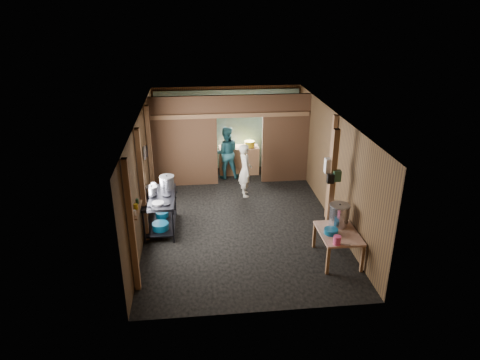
{
  "coord_description": "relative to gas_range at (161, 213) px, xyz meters",
  "views": [
    {
      "loc": [
        -0.98,
        -9.36,
        5.02
      ],
      "look_at": [
        0.0,
        -0.2,
        1.1
      ],
      "focal_mm": 31.97,
      "sensor_mm": 36.0,
      "label": 1
    }
  ],
  "objects": [
    {
      "name": "prep_table",
      "position": [
        3.71,
        -1.67,
        -0.11
      ],
      "size": [
        0.78,
        1.07,
        0.63
      ],
      "primitive_type": null,
      "color": "tan",
      "rests_on": "floor"
    },
    {
      "name": "post_right",
      "position": [
        4.06,
        0.17,
        0.87
      ],
      "size": [
        0.1,
        0.12,
        2.6
      ],
      "primitive_type": "cube",
      "color": "brown",
      "rests_on": "floor"
    },
    {
      "name": "wall_front",
      "position": [
        1.88,
        -3.13,
        0.87
      ],
      "size": [
        4.5,
        0.0,
        2.6
      ],
      "primitive_type": "cube",
      "color": "brown",
      "rests_on": "ground"
    },
    {
      "name": "floor",
      "position": [
        1.88,
        0.37,
        -0.43
      ],
      "size": [
        4.5,
        7.0,
        0.0
      ],
      "primitive_type": "cube",
      "color": "black",
      "rests_on": "ground"
    },
    {
      "name": "wall_left",
      "position": [
        -0.37,
        0.37,
        0.87
      ],
      "size": [
        0.0,
        7.0,
        2.6
      ],
      "primitive_type": "cube",
      "color": "brown",
      "rests_on": "ground"
    },
    {
      "name": "jar_green",
      "position": [
        -0.27,
        -1.51,
        1.04
      ],
      "size": [
        0.06,
        0.06,
        0.1
      ],
      "primitive_type": "cylinder",
      "color": "#2B5238",
      "rests_on": "wall_shelf"
    },
    {
      "name": "frying_pan",
      "position": [
        0.0,
        -0.42,
        0.45
      ],
      "size": [
        0.45,
        0.56,
        0.06
      ],
      "primitive_type": null,
      "rotation": [
        0.0,
        0.0,
        0.42
      ],
      "color": "gray",
      "rests_on": "gas_range"
    },
    {
      "name": "post_left_b",
      "position": [
        -0.3,
        -0.43,
        0.87
      ],
      "size": [
        0.1,
        0.12,
        2.6
      ],
      "primitive_type": "cube",
      "color": "brown",
      "rests_on": "floor"
    },
    {
      "name": "wall_back",
      "position": [
        1.88,
        3.87,
        0.87
      ],
      "size": [
        4.5,
        0.0,
        2.6
      ],
      "primitive_type": "cube",
      "color": "brown",
      "rests_on": "ground"
    },
    {
      "name": "back_counter",
      "position": [
        2.18,
        3.32,
        -0.0
      ],
      "size": [
        1.2,
        0.5,
        0.85
      ],
      "primitive_type": "cube",
      "color": "brown",
      "rests_on": "floor"
    },
    {
      "name": "cross_beam",
      "position": [
        1.88,
        2.52,
        1.62
      ],
      "size": [
        4.4,
        0.12,
        0.12
      ],
      "primitive_type": "cube",
      "color": "brown",
      "rests_on": "wall_left"
    },
    {
      "name": "gas_range",
      "position": [
        0.0,
        0.0,
        0.0
      ],
      "size": [
        0.74,
        1.44,
        0.85
      ],
      "primitive_type": null,
      "color": "black",
      "rests_on": "floor"
    },
    {
      "name": "stove_pot_med",
      "position": [
        -0.17,
        0.09,
        0.52
      ],
      "size": [
        0.34,
        0.34,
        0.23
      ],
      "primitive_type": null,
      "rotation": [
        0.0,
        0.0,
        0.33
      ],
      "color": "silver",
      "rests_on": "gas_range"
    },
    {
      "name": "partition_header",
      "position": [
        2.13,
        2.57,
        1.87
      ],
      "size": [
        1.3,
        0.1,
        0.6
      ],
      "primitive_type": "cube",
      "color": "#482A19",
      "rests_on": "wall_back"
    },
    {
      "name": "jar_yellow",
      "position": [
        -0.27,
        -1.73,
        1.04
      ],
      "size": [
        0.08,
        0.08,
        0.1
      ],
      "primitive_type": "cylinder",
      "color": "#BB9914",
      "rests_on": "wall_shelf"
    },
    {
      "name": "stove_saucepan",
      "position": [
        -0.17,
        0.52,
        0.47
      ],
      "size": [
        0.17,
        0.17,
        0.1
      ],
      "primitive_type": "cylinder",
      "rotation": [
        0.0,
        0.0,
        -0.13
      ],
      "color": "silver",
      "rests_on": "gas_range"
    },
    {
      "name": "yellow_tub",
      "position": [
        2.51,
        3.32,
        0.51
      ],
      "size": [
        0.32,
        0.32,
        0.18
      ],
      "primitive_type": "cylinder",
      "color": "#BB9914",
      "rests_on": "back_counter"
    },
    {
      "name": "pink_bucket",
      "position": [
        3.53,
        -2.1,
        0.29
      ],
      "size": [
        0.17,
        0.17,
        0.18
      ],
      "primitive_type": "cylinder",
      "rotation": [
        0.0,
        0.0,
        0.13
      ],
      "color": "#FE4E93",
      "rests_on": "prep_table"
    },
    {
      "name": "stock_pot",
      "position": [
        3.79,
        -1.36,
        0.43
      ],
      "size": [
        0.56,
        0.56,
        0.49
      ],
      "primitive_type": null,
      "rotation": [
        0.0,
        0.0,
        -0.42
      ],
      "color": "silver",
      "rests_on": "prep_table"
    },
    {
      "name": "bag_black",
      "position": [
        3.66,
        -1.01,
        1.12
      ],
      "size": [
        0.14,
        0.1,
        0.2
      ],
      "primitive_type": "cube",
      "color": "black",
      "rests_on": "post_free"
    },
    {
      "name": "wall_clock",
      "position": [
        2.13,
        3.77,
        1.47
      ],
      "size": [
        0.2,
        0.03,
        0.2
      ],
      "primitive_type": "cylinder",
      "rotation": [
        1.57,
        0.0,
        0.0
      ],
      "color": "silver",
      "rests_on": "wall_back"
    },
    {
      "name": "wash_basin",
      "position": [
        3.54,
        -1.69,
        0.26
      ],
      "size": [
        0.31,
        0.31,
        0.11
      ],
      "primitive_type": "cylinder",
      "rotation": [
        0.0,
        0.0,
        0.13
      ],
      "color": "#0D5782",
      "rests_on": "prep_table"
    },
    {
      "name": "blue_tub_back",
      "position": [
        0.0,
        0.31,
        -0.2
      ],
      "size": [
        0.31,
        0.31,
        0.12
      ],
      "primitive_type": "cylinder",
      "color": "#0D5782",
      "rests_on": "gas_range"
    },
    {
      "name": "worker_back",
      "position": [
        1.76,
        3.0,
        0.37
      ],
      "size": [
        0.78,
        0.62,
        1.58
      ],
      "primitive_type": "imported",
      "rotation": [
        0.0,
        0.0,
        3.17
      ],
      "color": "#296672",
      "rests_on": "floor"
    },
    {
      "name": "ceiling",
      "position": [
        1.88,
        0.37,
        2.17
      ],
      "size": [
        4.5,
        7.0,
        0.0
      ],
      "primitive_type": "cube",
      "color": "#514B43",
      "rests_on": "ground"
    },
    {
      "name": "wall_shelf",
      "position": [
        -0.27,
        -1.73,
        0.97
      ],
      "size": [
        0.14,
        0.8,
        0.03
      ],
      "primitive_type": "cube",
      "color": "brown",
      "rests_on": "wall_left"
    },
    {
      "name": "cook",
      "position": [
        2.18,
        1.67,
        0.31
      ],
      "size": [
        0.38,
        0.56,
        1.48
      ],
      "primitive_type": "imported",
      "rotation": [
        0.0,
        0.0,
        1.63
      ],
      "color": "silver",
      "rests_on": "floor"
    },
    {
      "name": "wall_right",
      "position": [
        4.13,
        0.37,
        0.87
      ],
      "size": [
        0.0,
        7.0,
        2.6
      ],
      "primitive_type": "cube",
      "color": "brown",
      "rests_on": "ground"
    },
    {
      "name": "bag_green",
      "position": [
        3.8,
        -0.99,
        1.17
      ],
      "size": [
        0.16,
        0.12,
        0.24
      ],
      "primitive_type": "cube",
      "color": "#2B5238",
      "rests_on": "post_free"
    },
    {
      "name": "partition_right",
      "position": [
        3.46,
        2.57,
        0.87
      ],
      "size": [
        1.35,
        0.1,
        2.6
      ],
      "primitive_type": "cube",
      "color": "#482A19",
      "rests_on": "floor"
    },
    {
      "name": "post_left_c",
      "position": [
        -0.3,
        1.57,
        0.87
      ],
      "size": [
        0.1,
        0.12,
        2.6
      ],
      "primitive_type": "cube",
      "color": "brown",
      "rests_on": "floor"
    },
    {
      "name": "red_cup",
      "position": [
        1.99,
        3.32,
        0.5
      ],
      "size": [
        0.13,
        0.13,
        0.15
      ],
      "primitive_type": "cylinder",
      "color": "red",
      "rests_on": "back_counter"
    },
    {
      "name": "stove_pot_large",
      "position": [
        0.17,
        0.38,
        0.58
      ],
      "size": [
        0.46,
        0.46,
        0.35
      ],
      "primitive_type": null,
      "rotation": [
        0.0,
        0.0,
        -0.4
      ],
      "color": "silver",
      "rests_on": "gas_range"
    },
    {
      "name": "post_free",
      "position": [
        3.73,
        -0.93,
        0.87
      ],
      "size": [
        0.12,
        0.12,
        2.6
      ],
      "primitive_type": "cube",
      "color": "brown",
      "rests_on": "floor"
    },
    {
      "name": "jar_white",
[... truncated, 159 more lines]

